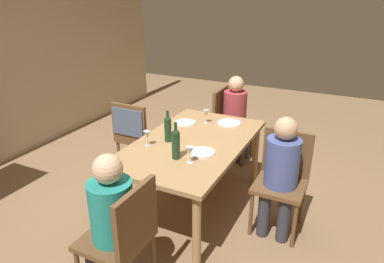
{
  "coord_description": "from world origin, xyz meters",
  "views": [
    {
      "loc": [
        -2.77,
        -1.36,
        2.09
      ],
      "look_at": [
        0.0,
        0.0,
        0.83
      ],
      "focal_mm": 32.66,
      "sensor_mm": 36.0,
      "label": 1
    }
  ],
  "objects_px": {
    "dinner_plate_host": "(185,123)",
    "wine_glass_near_right": "(147,135)",
    "chair_right_end": "(228,119)",
    "wine_glass_centre": "(206,114)",
    "wine_glass_near_left": "(190,151)",
    "person_man_bearded": "(109,216)",
    "wine_bottle_dark_red": "(176,143)",
    "chair_far_right": "(134,130)",
    "wine_bottle_tall_green": "(168,128)",
    "dinner_plate_guest_left": "(229,123)",
    "dinner_plate_guest_right": "(202,152)",
    "handbag": "(157,152)",
    "chair_near": "(283,174)",
    "person_man_guest": "(237,112)",
    "dining_table": "(192,149)",
    "chair_left_end": "(124,234)",
    "person_woman_host": "(281,169)"
  },
  "relations": [
    {
      "from": "chair_right_end",
      "to": "wine_glass_near_left",
      "type": "height_order",
      "value": "chair_right_end"
    },
    {
      "from": "chair_left_end",
      "to": "person_man_bearded",
      "type": "xyz_separation_m",
      "value": [
        0.0,
        0.11,
        0.12
      ]
    },
    {
      "from": "dinner_plate_host",
      "to": "handbag",
      "type": "bearing_deg",
      "value": 60.76
    },
    {
      "from": "wine_bottle_dark_red",
      "to": "dinner_plate_guest_right",
      "type": "height_order",
      "value": "wine_bottle_dark_red"
    },
    {
      "from": "chair_far_right",
      "to": "wine_glass_near_right",
      "type": "height_order",
      "value": "chair_far_right"
    },
    {
      "from": "chair_right_end",
      "to": "handbag",
      "type": "xyz_separation_m",
      "value": [
        -0.5,
        0.79,
        -0.42
      ]
    },
    {
      "from": "wine_glass_near_right",
      "to": "dinner_plate_guest_left",
      "type": "distance_m",
      "value": 1.01
    },
    {
      "from": "chair_right_end",
      "to": "handbag",
      "type": "relative_size",
      "value": 3.29
    },
    {
      "from": "chair_near",
      "to": "wine_glass_centre",
      "type": "xyz_separation_m",
      "value": [
        0.43,
        0.95,
        0.3
      ]
    },
    {
      "from": "chair_far_right",
      "to": "person_man_bearded",
      "type": "distance_m",
      "value": 1.72
    },
    {
      "from": "wine_glass_near_left",
      "to": "wine_glass_centre",
      "type": "height_order",
      "value": "same"
    },
    {
      "from": "chair_far_right",
      "to": "dinner_plate_host",
      "type": "xyz_separation_m",
      "value": [
        0.14,
        -0.59,
        0.14
      ]
    },
    {
      "from": "chair_left_end",
      "to": "wine_bottle_dark_red",
      "type": "height_order",
      "value": "wine_bottle_dark_red"
    },
    {
      "from": "chair_right_end",
      "to": "wine_glass_centre",
      "type": "distance_m",
      "value": 0.78
    },
    {
      "from": "chair_near",
      "to": "dinner_plate_guest_left",
      "type": "distance_m",
      "value": 0.91
    },
    {
      "from": "chair_near",
      "to": "dinner_plate_guest_right",
      "type": "distance_m",
      "value": 0.76
    },
    {
      "from": "person_man_bearded",
      "to": "dinner_plate_host",
      "type": "xyz_separation_m",
      "value": [
        1.63,
        0.26,
        0.09
      ]
    },
    {
      "from": "dining_table",
      "to": "wine_bottle_tall_green",
      "type": "distance_m",
      "value": 0.32
    },
    {
      "from": "wine_bottle_dark_red",
      "to": "handbag",
      "type": "bearing_deg",
      "value": 39.08
    },
    {
      "from": "chair_near",
      "to": "person_man_guest",
      "type": "xyz_separation_m",
      "value": [
        1.14,
        0.85,
        0.11
      ]
    },
    {
      "from": "wine_glass_centre",
      "to": "dinner_plate_host",
      "type": "bearing_deg",
      "value": 118.84
    },
    {
      "from": "wine_glass_near_left",
      "to": "wine_bottle_dark_red",
      "type": "bearing_deg",
      "value": 80.64
    },
    {
      "from": "chair_near",
      "to": "handbag",
      "type": "bearing_deg",
      "value": -20.28
    },
    {
      "from": "wine_glass_near_left",
      "to": "wine_glass_centre",
      "type": "xyz_separation_m",
      "value": [
        0.93,
        0.27,
        0.0
      ]
    },
    {
      "from": "wine_bottle_dark_red",
      "to": "dinner_plate_guest_right",
      "type": "bearing_deg",
      "value": -39.61
    },
    {
      "from": "dining_table",
      "to": "handbag",
      "type": "xyz_separation_m",
      "value": [
        0.73,
        0.87,
        -0.54
      ]
    },
    {
      "from": "person_woman_host",
      "to": "wine_bottle_tall_green",
      "type": "relative_size",
      "value": 3.6
    },
    {
      "from": "chair_near",
      "to": "wine_glass_near_right",
      "type": "height_order",
      "value": "chair_near"
    },
    {
      "from": "chair_right_end",
      "to": "wine_bottle_dark_red",
      "type": "relative_size",
      "value": 2.77
    },
    {
      "from": "chair_right_end",
      "to": "wine_glass_near_right",
      "type": "height_order",
      "value": "chair_right_end"
    },
    {
      "from": "person_woman_host",
      "to": "dinner_plate_guest_right",
      "type": "relative_size",
      "value": 4.67
    },
    {
      "from": "wine_bottle_tall_green",
      "to": "dinner_plate_guest_left",
      "type": "height_order",
      "value": "wine_bottle_tall_green"
    },
    {
      "from": "dining_table",
      "to": "chair_far_right",
      "type": "xyz_separation_m",
      "value": [
        0.26,
        0.87,
        -0.05
      ]
    },
    {
      "from": "chair_left_end",
      "to": "chair_right_end",
      "type": "distance_m",
      "value": 2.47
    },
    {
      "from": "wine_bottle_tall_green",
      "to": "wine_bottle_dark_red",
      "type": "xyz_separation_m",
      "value": [
        -0.29,
        -0.24,
        0.01
      ]
    },
    {
      "from": "person_man_bearded",
      "to": "dinner_plate_guest_left",
      "type": "distance_m",
      "value": 1.85
    },
    {
      "from": "wine_glass_near_left",
      "to": "chair_far_right",
      "type": "bearing_deg",
      "value": 57.5
    },
    {
      "from": "person_woman_host",
      "to": "dinner_plate_host",
      "type": "bearing_deg",
      "value": -20.28
    },
    {
      "from": "chair_near",
      "to": "handbag",
      "type": "relative_size",
      "value": 3.29
    },
    {
      "from": "dinner_plate_host",
      "to": "wine_glass_near_right",
      "type": "bearing_deg",
      "value": 176.17
    },
    {
      "from": "person_man_bearded",
      "to": "dinner_plate_host",
      "type": "relative_size",
      "value": 4.84
    },
    {
      "from": "person_woman_host",
      "to": "person_man_bearded",
      "type": "xyz_separation_m",
      "value": [
        -1.21,
        0.9,
        0.0
      ]
    },
    {
      "from": "chair_near",
      "to": "person_man_guest",
      "type": "height_order",
      "value": "person_man_guest"
    },
    {
      "from": "wine_glass_near_right",
      "to": "dinner_plate_guest_right",
      "type": "distance_m",
      "value": 0.54
    },
    {
      "from": "person_man_bearded",
      "to": "wine_glass_near_left",
      "type": "relative_size",
      "value": 7.52
    },
    {
      "from": "handbag",
      "to": "wine_bottle_dark_red",
      "type": "bearing_deg",
      "value": -140.92
    },
    {
      "from": "wine_bottle_dark_red",
      "to": "wine_glass_near_right",
      "type": "xyz_separation_m",
      "value": [
        0.11,
        0.37,
        -0.04
      ]
    },
    {
      "from": "person_man_bearded",
      "to": "wine_bottle_dark_red",
      "type": "relative_size",
      "value": 3.37
    },
    {
      "from": "person_man_bearded",
      "to": "dinner_plate_host",
      "type": "bearing_deg",
      "value": 8.9
    },
    {
      "from": "wine_bottle_tall_green",
      "to": "chair_right_end",
      "type": "bearing_deg",
      "value": -5.08
    }
  ]
}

